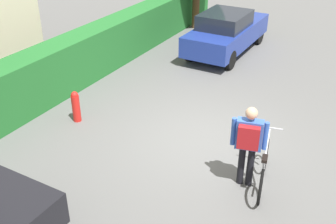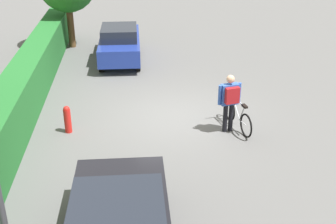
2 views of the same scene
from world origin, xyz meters
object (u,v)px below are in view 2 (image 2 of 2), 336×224
person_rider (230,98)px  fire_hydrant (67,119)px  parked_car_far (120,43)px  bicycle (238,116)px

person_rider → fire_hydrant: (0.42, 4.53, -0.62)m
parked_car_far → bicycle: (-6.64, -3.37, -0.37)m
bicycle → parked_car_far: bearing=26.9°
parked_car_far → fire_hydrant: parked_car_far is taller
parked_car_far → fire_hydrant: (-6.40, 1.47, -0.35)m
parked_car_far → person_rider: size_ratio=2.49×
bicycle → fire_hydrant: size_ratio=2.16×
bicycle → person_rider: 0.74m
person_rider → fire_hydrant: 4.59m
parked_car_far → person_rider: (-6.81, -3.06, 0.28)m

